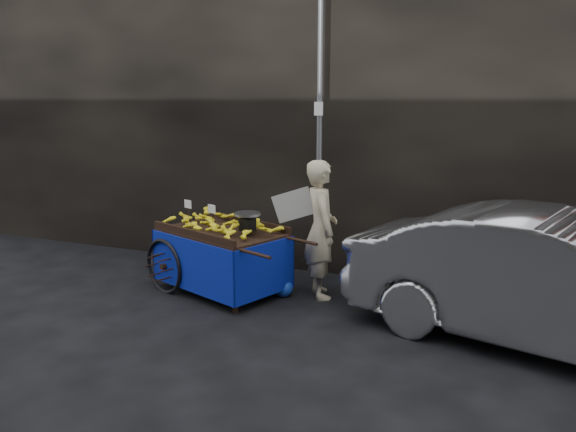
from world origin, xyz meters
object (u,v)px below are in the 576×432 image
at_px(banana_cart, 219,236).
at_px(parked_car, 556,283).
at_px(vendor, 321,229).
at_px(plastic_bag, 283,288).

height_order(banana_cart, parked_car, parked_car).
bearing_deg(vendor, parked_car, -134.12).
relative_size(banana_cart, vendor, 1.37).
relative_size(banana_cart, parked_car, 0.58).
relative_size(vendor, plastic_bag, 6.79).
bearing_deg(plastic_bag, banana_cart, -174.21).
distance_m(banana_cart, plastic_bag, 1.09).
xyz_separation_m(vendor, plastic_bag, (-0.43, -0.22, -0.78)).
distance_m(banana_cart, parked_car, 4.04).
xyz_separation_m(plastic_bag, parked_car, (3.15, -0.37, 0.58)).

